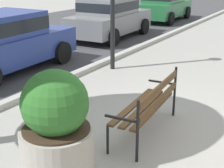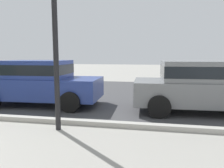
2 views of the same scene
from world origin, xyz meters
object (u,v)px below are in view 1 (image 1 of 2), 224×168
(concrete_planter, at_px, (56,128))
(parked_car_blue, at_px, (2,41))
(park_bench, at_px, (149,103))
(parked_car_grey, at_px, (110,16))
(parked_car_green, at_px, (164,4))

(concrete_planter, distance_m, parked_car_blue, 5.12)
(park_bench, xyz_separation_m, parked_car_grey, (6.50, 4.79, 0.30))
(concrete_planter, height_order, parked_car_grey, parked_car_grey)
(parked_car_grey, xyz_separation_m, parked_car_green, (5.33, 0.00, 0.00))
(park_bench, height_order, concrete_planter, concrete_planter)
(concrete_planter, xyz_separation_m, parked_car_grey, (8.16, 4.25, 0.16))
(parked_car_grey, bearing_deg, parked_car_green, 0.00)
(parked_car_grey, height_order, parked_car_green, same)
(park_bench, bearing_deg, concrete_planter, 162.07)
(park_bench, relative_size, parked_car_grey, 0.44)
(park_bench, relative_size, parked_car_blue, 0.44)
(park_bench, bearing_deg, parked_car_blue, 76.09)
(park_bench, bearing_deg, parked_car_green, 22.03)
(parked_car_green, bearing_deg, parked_car_grey, 180.00)
(concrete_planter, relative_size, parked_car_green, 0.35)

